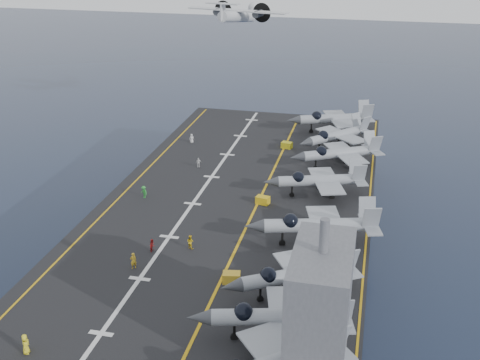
# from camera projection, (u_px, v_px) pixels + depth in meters

# --- Properties ---
(ground) EXTENTS (500.00, 500.00, 0.00)m
(ground) POSITION_uv_depth(u_px,v_px,m) (234.00, 272.00, 88.36)
(ground) COLOR #142135
(ground) RESTS_ON ground
(hull) EXTENTS (36.00, 90.00, 10.00)m
(hull) POSITION_uv_depth(u_px,v_px,m) (234.00, 242.00, 86.37)
(hull) COLOR #56595E
(hull) RESTS_ON ground
(flight_deck) EXTENTS (38.00, 92.00, 0.40)m
(flight_deck) POSITION_uv_depth(u_px,v_px,m) (234.00, 209.00, 84.30)
(flight_deck) COLOR black
(flight_deck) RESTS_ON hull
(foul_line) EXTENTS (0.35, 90.00, 0.02)m
(foul_line) POSITION_uv_depth(u_px,v_px,m) (254.00, 210.00, 83.59)
(foul_line) COLOR gold
(foul_line) RESTS_ON flight_deck
(landing_centerline) EXTENTS (0.50, 90.00, 0.02)m
(landing_centerline) POSITION_uv_depth(u_px,v_px,m) (193.00, 204.00, 85.47)
(landing_centerline) COLOR silver
(landing_centerline) RESTS_ON flight_deck
(deck_edge_port) EXTENTS (0.25, 90.00, 0.02)m
(deck_edge_port) POSITION_uv_depth(u_px,v_px,m) (121.00, 196.00, 87.77)
(deck_edge_port) COLOR gold
(deck_edge_port) RESTS_ON flight_deck
(deck_edge_stbd) EXTENTS (0.25, 90.00, 0.02)m
(deck_edge_stbd) POSITION_uv_depth(u_px,v_px,m) (368.00, 222.00, 80.35)
(deck_edge_stbd) COLOR gold
(deck_edge_stbd) RESTS_ON flight_deck
(island_superstructure) EXTENTS (5.00, 10.00, 15.00)m
(island_superstructure) POSITION_uv_depth(u_px,v_px,m) (320.00, 297.00, 51.31)
(island_superstructure) COLOR #56595E
(island_superstructure) RESTS_ON flight_deck
(fighter_jet_1) EXTENTS (17.73, 13.96, 5.43)m
(fighter_jet_1) POSITION_uv_depth(u_px,v_px,m) (280.00, 315.00, 56.90)
(fighter_jet_1) COLOR gray
(fighter_jet_1) RESTS_ON flight_deck
(fighter_jet_2) EXTENTS (18.13, 16.42, 5.24)m
(fighter_jet_2) POSITION_uv_depth(u_px,v_px,m) (298.00, 273.00, 63.84)
(fighter_jet_2) COLOR #979FA5
(fighter_jet_2) RESTS_ON flight_deck
(fighter_jet_3) EXTENTS (18.81, 14.90, 5.74)m
(fighter_jet_3) POSITION_uv_depth(u_px,v_px,m) (320.00, 224.00, 73.63)
(fighter_jet_3) COLOR #959CA7
(fighter_jet_3) RESTS_ON flight_deck
(fighter_jet_5) EXTENTS (17.25, 14.07, 5.17)m
(fighter_jet_5) POSITION_uv_depth(u_px,v_px,m) (321.00, 179.00, 87.05)
(fighter_jet_5) COLOR #969EA6
(fighter_jet_5) RESTS_ON flight_deck
(fighter_jet_6) EXTENTS (18.29, 16.21, 5.31)m
(fighter_jet_6) POSITION_uv_depth(u_px,v_px,m) (341.00, 152.00, 97.06)
(fighter_jet_6) COLOR #A1A7B1
(fighter_jet_6) RESTS_ON flight_deck
(fighter_jet_7) EXTENTS (17.57, 17.79, 5.21)m
(fighter_jet_7) POSITION_uv_depth(u_px,v_px,m) (338.00, 134.00, 105.22)
(fighter_jet_7) COLOR #969DA6
(fighter_jet_7) RESTS_ON flight_deck
(fighter_jet_8) EXTENTS (18.99, 15.80, 5.64)m
(fighter_jet_8) POSITION_uv_depth(u_px,v_px,m) (335.00, 118.00, 113.35)
(fighter_jet_8) COLOR gray
(fighter_jet_8) RESTS_ON flight_deck
(tow_cart_a) EXTENTS (2.15, 1.60, 1.17)m
(tow_cart_a) POSITION_uv_depth(u_px,v_px,m) (231.00, 278.00, 66.79)
(tow_cart_a) COLOR gold
(tow_cart_a) RESTS_ON flight_deck
(tow_cart_b) EXTENTS (2.06, 1.58, 1.10)m
(tow_cart_b) POSITION_uv_depth(u_px,v_px,m) (263.00, 200.00, 85.32)
(tow_cart_b) COLOR gold
(tow_cart_b) RESTS_ON flight_deck
(tow_cart_c) EXTENTS (2.05, 1.58, 1.09)m
(tow_cart_c) POSITION_uv_depth(u_px,v_px,m) (287.00, 145.00, 106.15)
(tow_cart_c) COLOR yellow
(tow_cart_c) RESTS_ON flight_deck
(crew_0) EXTENTS (1.05, 1.31, 1.91)m
(crew_0) POSITION_uv_depth(u_px,v_px,m) (25.00, 343.00, 55.86)
(crew_0) COLOR yellow
(crew_0) RESTS_ON flight_deck
(crew_1) EXTENTS (1.45, 1.44, 2.04)m
(crew_1) POSITION_uv_depth(u_px,v_px,m) (133.00, 261.00, 69.28)
(crew_1) COLOR gold
(crew_1) RESTS_ON flight_deck
(crew_2) EXTENTS (0.66, 0.97, 1.60)m
(crew_2) POSITION_uv_depth(u_px,v_px,m) (152.00, 245.00, 73.04)
(crew_2) COLOR #B21919
(crew_2) RESTS_ON flight_deck
(crew_3) EXTENTS (1.31, 1.14, 1.83)m
(crew_3) POSITION_uv_depth(u_px,v_px,m) (144.00, 192.00, 87.02)
(crew_3) COLOR green
(crew_3) RESTS_ON flight_deck
(crew_4) EXTENTS (1.19, 1.08, 1.65)m
(crew_4) POSITION_uv_depth(u_px,v_px,m) (199.00, 163.00, 97.75)
(crew_4) COLOR silver
(crew_4) RESTS_ON flight_deck
(crew_5) EXTENTS (1.19, 1.05, 1.65)m
(crew_5) POSITION_uv_depth(u_px,v_px,m) (192.00, 138.00, 108.60)
(crew_5) COLOR silver
(crew_5) RESTS_ON flight_deck
(crew_7) EXTENTS (1.27, 1.07, 1.79)m
(crew_7) POSITION_uv_depth(u_px,v_px,m) (190.00, 242.00, 73.59)
(crew_7) COLOR yellow
(crew_7) RESTS_ON flight_deck
(transport_plane) EXTENTS (26.79, 20.97, 5.64)m
(transport_plane) POSITION_uv_depth(u_px,v_px,m) (237.00, 17.00, 135.36)
(transport_plane) COLOR silver
(crew_8) EXTENTS (1.05, 1.31, 1.91)m
(crew_8) POSITION_uv_depth(u_px,v_px,m) (25.00, 345.00, 55.66)
(crew_8) COLOR yellow
(crew_8) RESTS_ON flight_deck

